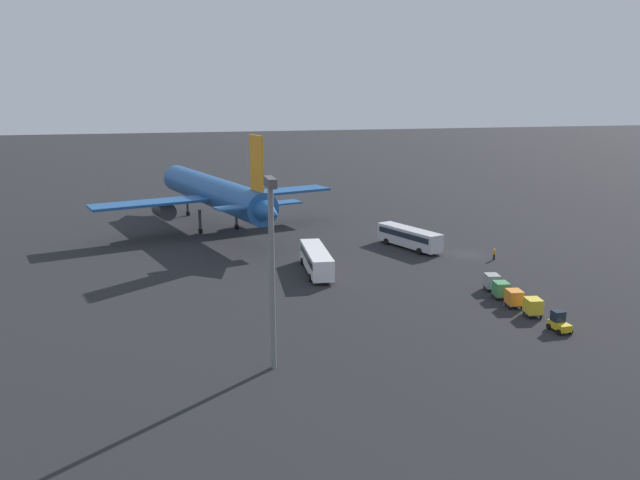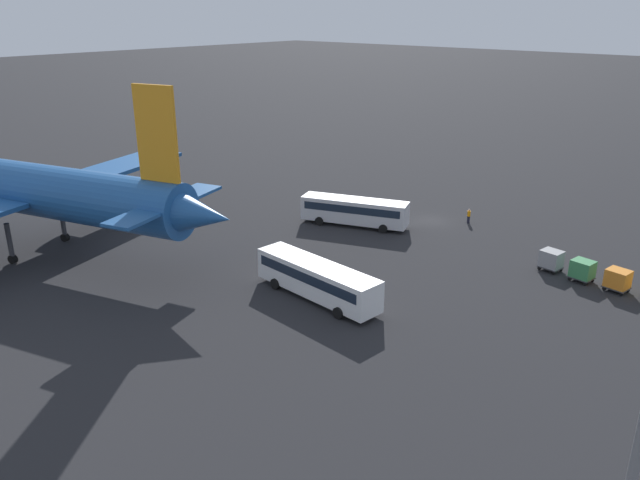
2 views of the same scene
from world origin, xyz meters
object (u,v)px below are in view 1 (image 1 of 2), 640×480
at_px(baggage_tug, 559,322).
at_px(worker_person, 494,254).
at_px(cargo_cart_green, 501,289).
at_px(cargo_cart_orange, 514,297).
at_px(airplane, 214,193).
at_px(cargo_cart_yellow, 533,306).
at_px(shuttle_bus_far, 316,259).
at_px(cargo_cart_grey, 492,281).
at_px(shuttle_bus_near, 409,236).

bearing_deg(baggage_tug, worker_person, -17.41).
height_order(worker_person, cargo_cart_green, cargo_cart_green).
xyz_separation_m(cargo_cart_orange, cargo_cart_green, (3.16, -0.15, 0.00)).
bearing_deg(baggage_tug, airplane, 26.34).
relative_size(baggage_tug, cargo_cart_yellow, 1.09).
bearing_deg(cargo_cart_yellow, cargo_cart_orange, 7.45).
bearing_deg(shuttle_bus_far, cargo_cart_green, -125.94).
relative_size(baggage_tug, cargo_cart_grey, 1.09).
bearing_deg(cargo_cart_grey, cargo_cart_yellow, 178.12).
distance_m(cargo_cart_yellow, cargo_cart_orange, 3.19).
xyz_separation_m(shuttle_bus_far, cargo_cart_grey, (-13.14, -19.31, -0.74)).
distance_m(cargo_cart_orange, cargo_cart_grey, 6.36).
relative_size(shuttle_bus_near, cargo_cart_green, 5.65).
relative_size(shuttle_bus_far, baggage_tug, 5.38).
bearing_deg(shuttle_bus_near, shuttle_bus_far, 98.28).
height_order(shuttle_bus_far, cargo_cart_green, shuttle_bus_far).
xyz_separation_m(cargo_cart_yellow, cargo_cart_grey, (9.48, -0.31, 0.00)).
xyz_separation_m(airplane, cargo_cart_green, (-46.83, -29.75, -5.53)).
xyz_separation_m(shuttle_bus_near, cargo_cart_green, (-25.75, -1.26, -0.72)).
xyz_separation_m(worker_person, cargo_cart_yellow, (-22.35, 7.93, 0.32)).
height_order(shuttle_bus_far, cargo_cart_grey, shuttle_bus_far).
bearing_deg(airplane, cargo_cart_green, -163.94).
height_order(worker_person, cargo_cart_grey, cargo_cart_grey).
distance_m(baggage_tug, cargo_cart_yellow, 4.49).
distance_m(baggage_tug, cargo_cart_green, 10.81).
relative_size(baggage_tug, cargo_cart_orange, 1.09).
relative_size(cargo_cart_yellow, cargo_cart_orange, 1.00).
xyz_separation_m(shuttle_bus_far, worker_person, (-0.26, -26.93, -1.06)).
bearing_deg(baggage_tug, cargo_cart_yellow, 1.21).
xyz_separation_m(shuttle_bus_far, baggage_tug, (-27.09, -19.20, -0.99)).
height_order(baggage_tug, cargo_cart_orange, baggage_tug).
bearing_deg(airplane, worker_person, -145.43).
distance_m(airplane, cargo_cart_green, 55.75).
relative_size(airplane, baggage_tug, 20.48).
distance_m(cargo_cart_green, cargo_cart_grey, 3.21).
height_order(shuttle_bus_near, cargo_cart_orange, shuttle_bus_near).
bearing_deg(cargo_cart_grey, baggage_tug, 179.54).
bearing_deg(cargo_cart_orange, worker_person, -23.49).
relative_size(cargo_cart_yellow, cargo_cart_green, 1.00).
distance_m(shuttle_bus_near, baggage_tug, 36.60).
distance_m(cargo_cart_yellow, cargo_cart_grey, 9.48).
relative_size(shuttle_bus_near, cargo_cart_grey, 5.65).
relative_size(cargo_cart_orange, cargo_cart_green, 1.00).
relative_size(cargo_cart_orange, cargo_cart_grey, 1.00).
distance_m(shuttle_bus_far, baggage_tug, 33.22).
height_order(airplane, shuttle_bus_far, airplane).
relative_size(worker_person, cargo_cart_grey, 0.78).
distance_m(worker_person, cargo_cart_grey, 14.96).
height_order(airplane, cargo_cart_green, airplane).
bearing_deg(cargo_cart_yellow, worker_person, -19.53).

